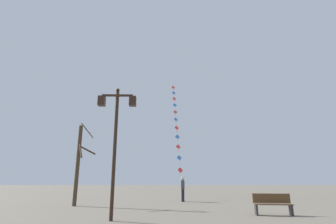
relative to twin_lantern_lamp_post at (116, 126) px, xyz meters
The scene contains 6 objects.
ground_plane 11.73m from the twin_lantern_lamp_post, 80.78° to the left, with size 160.00×160.00×0.00m, color #756B5B.
twin_lantern_lamp_post is the anchor object (origin of this frame).
kite_train 17.47m from the twin_lantern_lamp_post, 78.57° to the left, with size 0.60×12.00×13.79m.
kite_flyer 10.19m from the twin_lantern_lamp_post, 69.85° to the left, with size 0.24×0.60×1.71m.
bare_tree 6.83m from the twin_lantern_lamp_post, 118.82° to the left, with size 1.19×1.60×5.03m.
park_bench 7.55m from the twin_lantern_lamp_post, 12.66° to the left, with size 1.65×0.67×0.89m.
Camera 1 is at (0.09, -1.30, 1.42)m, focal length 27.62 mm.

